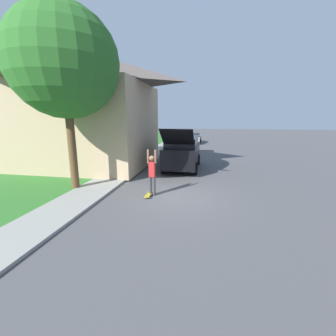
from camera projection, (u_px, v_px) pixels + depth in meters
name	position (u px, v px, depth m)	size (l,w,h in m)	color
ground_plane	(170.00, 194.00, 10.07)	(120.00, 120.00, 0.00)	#49494C
lawn	(81.00, 162.00, 17.24)	(10.00, 80.00, 0.08)	#2D6B28
sidewalk	(136.00, 164.00, 16.46)	(1.80, 80.00, 0.10)	gray
house	(74.00, 106.00, 15.28)	(10.92, 7.80, 7.77)	tan
lawn_tree_near	(64.00, 63.00, 9.54)	(4.68, 4.68, 7.89)	brown
suv_parked	(182.00, 151.00, 14.89)	(2.19, 5.60, 2.79)	black
car_down_street	(194.00, 138.00, 30.19)	(1.90, 4.58, 1.35)	#B7B7BC
skateboarder	(152.00, 172.00, 9.69)	(0.41, 0.24, 2.03)	#38383D
skateboard	(149.00, 195.00, 9.77)	(0.23, 0.79, 0.10)	#A89323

